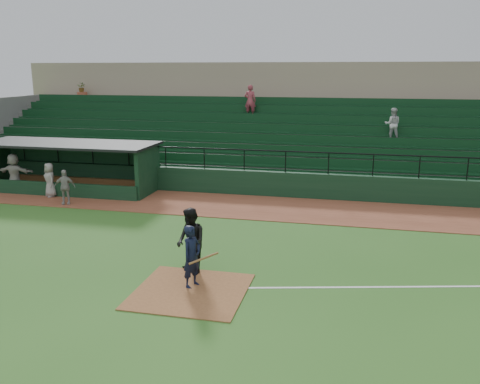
# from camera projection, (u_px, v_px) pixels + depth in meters

# --- Properties ---
(ground) EXTENTS (90.00, 90.00, 0.00)m
(ground) POSITION_uv_depth(u_px,v_px,m) (201.00, 277.00, 14.85)
(ground) COLOR #2C5D1E
(ground) RESTS_ON ground
(warning_track) EXTENTS (40.00, 4.00, 0.03)m
(warning_track) POSITION_uv_depth(u_px,v_px,m) (255.00, 207.00, 22.43)
(warning_track) COLOR brown
(warning_track) RESTS_ON ground
(home_plate_dirt) EXTENTS (3.00, 3.00, 0.03)m
(home_plate_dirt) POSITION_uv_depth(u_px,v_px,m) (191.00, 291.00, 13.90)
(home_plate_dirt) COLOR brown
(home_plate_dirt) RESTS_ON ground
(stadium_structure) EXTENTS (38.00, 13.08, 6.40)m
(stadium_structure) POSITION_uv_depth(u_px,v_px,m) (284.00, 133.00, 29.90)
(stadium_structure) COLOR #10311B
(stadium_structure) RESTS_ON ground
(dugout) EXTENTS (8.90, 3.20, 2.42)m
(dugout) POSITION_uv_depth(u_px,v_px,m) (73.00, 163.00, 25.74)
(dugout) COLOR #10311B
(dugout) RESTS_ON ground
(batter_at_plate) EXTENTS (1.11, 0.76, 1.78)m
(batter_at_plate) POSITION_uv_depth(u_px,v_px,m) (192.00, 257.00, 14.02)
(batter_at_plate) COLOR black
(batter_at_plate) RESTS_ON ground
(umpire) EXTENTS (1.22, 1.23, 2.00)m
(umpire) POSITION_uv_depth(u_px,v_px,m) (191.00, 242.00, 14.92)
(umpire) COLOR black
(umpire) RESTS_ON ground
(dugout_player_a) EXTENTS (1.00, 0.69, 1.57)m
(dugout_player_a) POSITION_uv_depth(u_px,v_px,m) (65.00, 187.00, 22.70)
(dugout_player_a) COLOR #A29C97
(dugout_player_a) RESTS_ON warning_track
(dugout_player_b) EXTENTS (0.94, 0.90, 1.62)m
(dugout_player_b) POSITION_uv_depth(u_px,v_px,m) (50.00, 180.00, 24.04)
(dugout_player_b) COLOR #9F9B95
(dugout_player_b) RESTS_ON warning_track
(dugout_player_c) EXTENTS (1.81, 0.63, 1.94)m
(dugout_player_c) POSITION_uv_depth(u_px,v_px,m) (14.00, 173.00, 24.82)
(dugout_player_c) COLOR #ACA7A1
(dugout_player_c) RESTS_ON warning_track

